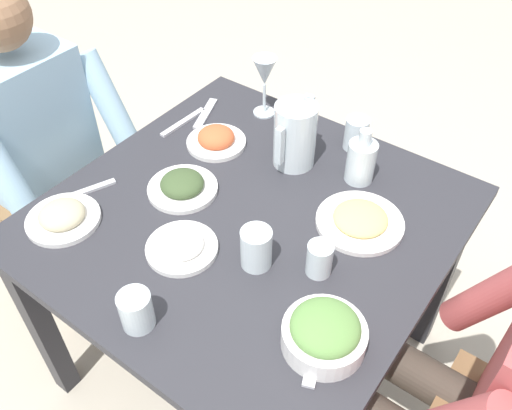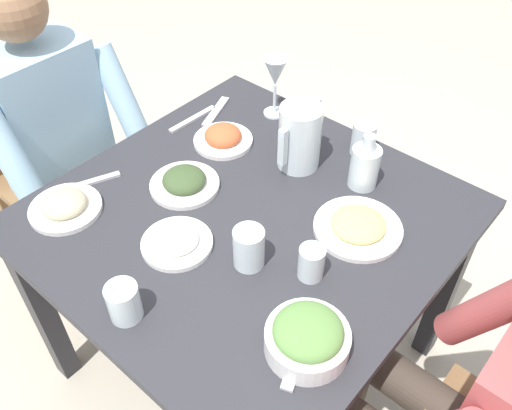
# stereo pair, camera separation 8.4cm
# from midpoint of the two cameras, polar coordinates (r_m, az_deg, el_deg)

# --- Properties ---
(ground_plane) EXTENTS (8.00, 8.00, 0.00)m
(ground_plane) POSITION_cam_midpoint_polar(r_m,az_deg,el_deg) (1.99, 0.53, -15.76)
(ground_plane) COLOR #B7AD99
(dining_table) EXTENTS (0.99, 0.99, 0.72)m
(dining_table) POSITION_cam_midpoint_polar(r_m,az_deg,el_deg) (1.49, 0.68, -3.80)
(dining_table) COLOR #2D2D33
(dining_table) RESTS_ON ground_plane
(chair_near) EXTENTS (0.40, 0.40, 0.88)m
(chair_near) POSITION_cam_midpoint_polar(r_m,az_deg,el_deg) (2.06, -20.16, 4.71)
(chair_near) COLOR olive
(chair_near) RESTS_ON ground_plane
(diner_near) EXTENTS (0.48, 0.53, 1.18)m
(diner_near) POSITION_cam_midpoint_polar(r_m,az_deg,el_deg) (1.83, -17.74, 5.73)
(diner_near) COLOR #9EC6E0
(diner_near) RESTS_ON ground_plane
(diner_far) EXTENTS (0.48, 0.53, 1.18)m
(diner_far) POSITION_cam_midpoint_polar(r_m,az_deg,el_deg) (1.28, 23.42, -18.86)
(diner_far) COLOR #B24C4C
(diner_far) RESTS_ON ground_plane
(water_pitcher) EXTENTS (0.16, 0.12, 0.19)m
(water_pitcher) POSITION_cam_midpoint_polar(r_m,az_deg,el_deg) (1.52, 6.21, 7.09)
(water_pitcher) COLOR silver
(water_pitcher) RESTS_ON dining_table
(salad_bowl) EXTENTS (0.18, 0.18, 0.09)m
(salad_bowl) POSITION_cam_midpoint_polar(r_m,az_deg,el_deg) (1.14, 7.61, -13.68)
(salad_bowl) COLOR white
(salad_bowl) RESTS_ON dining_table
(plate_yoghurt) EXTENTS (0.18, 0.18, 0.04)m
(plate_yoghurt) POSITION_cam_midpoint_polar(r_m,az_deg,el_deg) (1.34, -6.57, -3.89)
(plate_yoghurt) COLOR white
(plate_yoghurt) RESTS_ON dining_table
(plate_fries) EXTENTS (0.23, 0.23, 0.04)m
(plate_fries) POSITION_cam_midpoint_polar(r_m,az_deg,el_deg) (1.40, 12.42, -2.23)
(plate_fries) COLOR white
(plate_fries) RESTS_ON dining_table
(plate_beans) EXTENTS (0.19, 0.19, 0.05)m
(plate_beans) POSITION_cam_midpoint_polar(r_m,az_deg,el_deg) (1.49, -18.00, -0.12)
(plate_beans) COLOR white
(plate_beans) RESTS_ON dining_table
(plate_rice_curry) EXTENTS (0.18, 0.18, 0.06)m
(plate_rice_curry) POSITION_cam_midpoint_polar(r_m,az_deg,el_deg) (1.64, -2.02, 7.09)
(plate_rice_curry) COLOR white
(plate_rice_curry) RESTS_ON dining_table
(plate_dolmas) EXTENTS (0.19, 0.19, 0.05)m
(plate_dolmas) POSITION_cam_midpoint_polar(r_m,az_deg,el_deg) (1.49, -5.96, 2.41)
(plate_dolmas) COLOR white
(plate_dolmas) RESTS_ON dining_table
(water_glass_far_left) EXTENTS (0.07, 0.07, 0.10)m
(water_glass_far_left) POSITION_cam_midpoint_polar(r_m,az_deg,el_deg) (1.62, 12.73, 6.81)
(water_glass_far_left) COLOR silver
(water_glass_far_left) RESTS_ON dining_table
(water_glass_near_left) EXTENTS (0.08, 0.08, 0.11)m
(water_glass_near_left) POSITION_cam_midpoint_polar(r_m,az_deg,el_deg) (1.26, 1.15, -4.59)
(water_glass_near_left) COLOR silver
(water_glass_near_left) RESTS_ON dining_table
(water_glass_near_right) EXTENTS (0.07, 0.07, 0.09)m
(water_glass_near_right) POSITION_cam_midpoint_polar(r_m,az_deg,el_deg) (1.20, -11.79, -10.04)
(water_glass_near_right) COLOR silver
(water_glass_near_right) RESTS_ON dining_table
(water_glass_by_pitcher) EXTENTS (0.06, 0.06, 0.09)m
(water_glass_by_pitcher) POSITION_cam_midpoint_polar(r_m,az_deg,el_deg) (1.26, 7.77, -6.09)
(water_glass_by_pitcher) COLOR silver
(water_glass_by_pitcher) RESTS_ON dining_table
(wine_glass) EXTENTS (0.08, 0.08, 0.20)m
(wine_glass) POSITION_cam_midpoint_polar(r_m,az_deg,el_deg) (1.70, 3.51, 13.50)
(wine_glass) COLOR silver
(wine_glass) RESTS_ON dining_table
(oil_carafe) EXTENTS (0.08, 0.08, 0.16)m
(oil_carafe) POSITION_cam_midpoint_polar(r_m,az_deg,el_deg) (1.50, 12.92, 3.75)
(oil_carafe) COLOR silver
(oil_carafe) RESTS_ON dining_table
(fork_near) EXTENTS (0.17, 0.09, 0.01)m
(fork_near) POSITION_cam_midpoint_polar(r_m,az_deg,el_deg) (1.16, 6.64, -15.39)
(fork_near) COLOR silver
(fork_near) RESTS_ON dining_table
(knife_near) EXTENTS (0.19, 0.03, 0.01)m
(knife_near) POSITION_cam_midpoint_polar(r_m,az_deg,el_deg) (1.75, -5.30, 9.00)
(knife_near) COLOR silver
(knife_near) RESTS_ON dining_table
(fork_far) EXTENTS (0.17, 0.09, 0.01)m
(fork_far) POSITION_cam_midpoint_polar(r_m,az_deg,el_deg) (1.78, -2.89, 9.78)
(fork_far) COLOR silver
(fork_far) RESTS_ON dining_table
(knife_far) EXTENTS (0.18, 0.09, 0.01)m
(knife_far) POSITION_cam_midpoint_polar(r_m,az_deg,el_deg) (1.56, -15.90, 2.21)
(knife_far) COLOR silver
(knife_far) RESTS_ON dining_table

